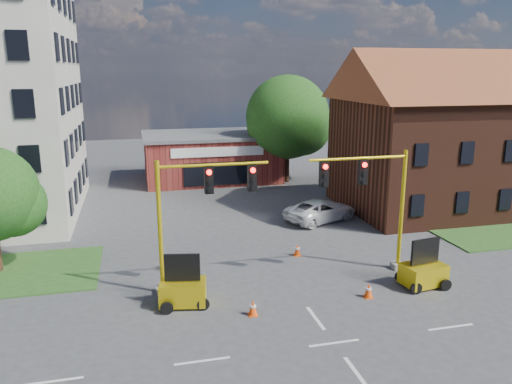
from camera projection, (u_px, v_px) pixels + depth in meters
ground at (334, 343)px, 18.81m from camera, size 120.00×120.00×0.00m
brick_shop at (211, 156)px, 46.56m from camera, size 12.40×8.40×4.30m
townhouse_row at (482, 127)px, 36.65m from camera, size 21.00×11.00×11.50m
tree_large at (291, 120)px, 44.58m from camera, size 7.82×7.45×9.63m
signal_mast_west at (196, 209)px, 22.51m from camera, size 5.30×0.60×6.20m
signal_mast_east at (373, 197)px, 24.53m from camera, size 5.30×0.60×6.20m
trailer_west at (183, 290)px, 21.70m from camera, size 2.18×1.65×2.25m
trailer_east at (423, 272)px, 23.61m from camera, size 2.15×1.60×2.25m
cone_a at (253, 308)px, 20.86m from camera, size 0.40×0.40×0.70m
cone_b at (167, 263)px, 25.74m from camera, size 0.40×0.40×0.70m
cone_c at (368, 290)px, 22.49m from camera, size 0.40×0.40×0.70m
cone_d at (297, 250)px, 27.57m from camera, size 0.40×0.40×0.70m
pickup_white at (321, 210)px, 33.89m from camera, size 5.81×4.36×1.47m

